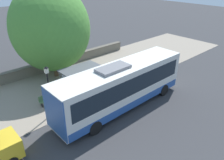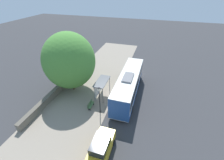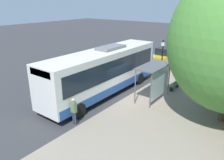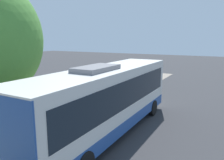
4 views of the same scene
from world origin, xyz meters
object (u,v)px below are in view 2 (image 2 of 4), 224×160
object	(u,v)px
bus	(129,84)
pedestrian	(125,72)
bench	(91,105)
street_lamp_near	(99,98)
parked_car_behind_bus	(101,148)
bus_shelter	(101,84)
shade_tree	(69,61)

from	to	relation	value
bus	pedestrian	bearing A→B (deg)	108.10
pedestrian	bench	world-z (taller)	pedestrian
bus	bench	xyz separation A→B (m)	(-4.26, -4.15, -1.45)
street_lamp_near	parked_car_behind_bus	world-z (taller)	street_lamp_near
bus_shelter	bench	distance (m)	3.33
shade_tree	parked_car_behind_bus	distance (m)	12.69
bench	parked_car_behind_bus	world-z (taller)	parked_car_behind_bus
bus	street_lamp_near	bearing A→B (deg)	-120.61
bus_shelter	shade_tree	size ratio (longest dim) A/B	0.37
bus	shade_tree	distance (m)	9.12
bench	street_lamp_near	bearing A→B (deg)	-16.09
bus_shelter	bench	bearing A→B (deg)	-100.58
shade_tree	bus_shelter	bearing A→B (deg)	-4.13
parked_car_behind_bus	shade_tree	bearing A→B (deg)	131.39
pedestrian	shade_tree	distance (m)	9.88
bus	street_lamp_near	xyz separation A→B (m)	(-2.72, -4.59, 0.44)
parked_car_behind_bus	bus	bearing A→B (deg)	86.82
shade_tree	parked_car_behind_bus	bearing A→B (deg)	-48.61
pedestrian	shade_tree	xyz separation A→B (m)	(-6.97, -5.80, 3.91)
bench	shade_tree	bearing A→B (deg)	143.63
parked_car_behind_bus	street_lamp_near	bearing A→B (deg)	111.56
street_lamp_near	bus	bearing A→B (deg)	59.39
shade_tree	pedestrian	bearing A→B (deg)	39.76
pedestrian	street_lamp_near	world-z (taller)	street_lamp_near
bus	bus_shelter	distance (m)	3.97
street_lamp_near	parked_car_behind_bus	bearing A→B (deg)	-68.44
bus	bench	bearing A→B (deg)	-135.73
pedestrian	street_lamp_near	xyz separation A→B (m)	(-1.14, -9.40, 1.34)
bus	pedestrian	world-z (taller)	bus
pedestrian	shade_tree	bearing A→B (deg)	-140.24
pedestrian	bench	distance (m)	9.37
parked_car_behind_bus	pedestrian	bearing A→B (deg)	93.90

